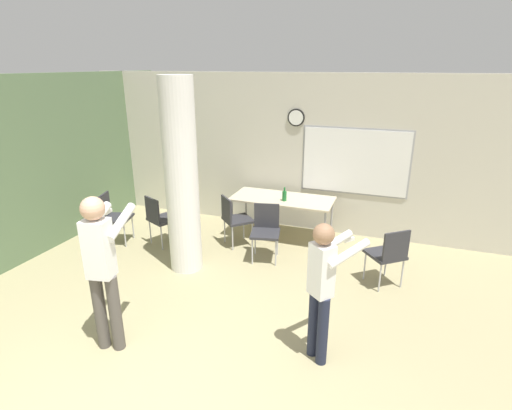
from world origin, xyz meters
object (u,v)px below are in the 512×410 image
folding_table (282,200)px  person_playing_side (323,282)px  chair_mid_room (389,253)px  chair_table_front (266,228)px  chair_by_left_wall (113,215)px  chair_near_pillar (160,217)px  chair_table_left (234,217)px  person_playing_front (102,262)px  bottle_on_table (284,196)px

folding_table → person_playing_side: person_playing_side is taller
folding_table → chair_mid_room: (1.84, -1.12, -0.18)m
chair_table_front → chair_by_left_wall: 2.66m
chair_near_pillar → chair_table_left: (1.17, 0.41, 0.00)m
chair_table_front → person_playing_front: bearing=-109.2°
chair_near_pillar → chair_table_front: 1.83m
folding_table → person_playing_side: (1.26, -2.86, 0.21)m
chair_table_left → person_playing_side: size_ratio=0.57×
folding_table → chair_near_pillar: bearing=-150.9°
chair_mid_room → chair_table_front: 1.86m
chair_table_left → bottle_on_table: bearing=32.6°
bottle_on_table → chair_mid_room: 2.04m
person_playing_side → person_playing_front: bearing=-164.9°
chair_near_pillar → folding_table: bearing=29.1°
chair_by_left_wall → person_playing_front: size_ratio=0.50×
chair_mid_room → chair_near_pillar: bearing=178.5°
folding_table → bottle_on_table: bearing=-62.3°
chair_mid_room → person_playing_side: (-0.58, -1.75, 0.39)m
chair_table_front → person_playing_side: person_playing_side is taller
chair_near_pillar → chair_table_front: (1.83, 0.14, 0.00)m
chair_near_pillar → chair_mid_room: size_ratio=1.00×
chair_table_left → person_playing_front: (-0.25, -2.84, 0.51)m
bottle_on_table → person_playing_front: person_playing_front is taller
folding_table → person_playing_side: bearing=-66.3°
bottle_on_table → person_playing_side: size_ratio=0.15×
person_playing_front → chair_table_left: bearing=85.1°
chair_table_left → chair_mid_room: bearing=-11.6°
folding_table → chair_table_left: bearing=-137.4°
chair_near_pillar → person_playing_side: person_playing_side is taller
bottle_on_table → chair_near_pillar: bearing=-155.2°
bottle_on_table → chair_table_left: (-0.73, -0.47, -0.31)m
chair_mid_room → person_playing_side: 1.88m
chair_mid_room → bottle_on_table: bearing=151.0°
folding_table → person_playing_front: 3.58m
bottle_on_table → chair_table_front: (-0.08, -0.74, -0.31)m
chair_table_front → person_playing_side: (1.26, -1.99, 0.39)m
chair_by_left_wall → person_playing_side: (3.90, -1.66, 0.39)m
person_playing_front → bottle_on_table: bearing=73.6°
person_playing_side → chair_near_pillar: bearing=149.2°
chair_mid_room → chair_table_left: same height
bottle_on_table → chair_table_left: size_ratio=0.27×
chair_near_pillar → chair_table_left: bearing=19.4°
chair_table_front → bottle_on_table: bearing=83.8°
folding_table → chair_table_front: chair_table_front is taller
chair_near_pillar → chair_table_left: same height
chair_by_left_wall → bottle_on_table: bearing=21.5°
bottle_on_table → chair_table_left: bottle_on_table is taller
chair_table_left → chair_by_left_wall: size_ratio=1.00×
bottle_on_table → chair_table_left: bearing=-147.4°
chair_mid_room → chair_table_front: (-1.84, 0.24, 0.00)m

